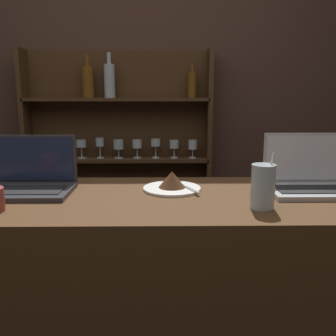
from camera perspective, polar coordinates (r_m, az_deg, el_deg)
name	(u,v)px	position (r m, az deg, el deg)	size (l,w,h in m)	color
bar_counter	(113,320)	(1.60, -8.32, -22.01)	(1.98, 0.61, 1.01)	#4C3019
back_wall	(135,96)	(2.72, -5.01, 10.84)	(7.00, 0.06, 2.70)	#4C3328
back_shelf	(120,163)	(2.70, -7.38, 0.76)	(1.29, 0.18, 1.66)	#472D19
laptop_near	(27,181)	(1.52, -20.68, -1.80)	(0.35, 0.23, 0.21)	#333338
laptop_far	(308,179)	(1.53, 20.52, -1.60)	(0.31, 0.22, 0.22)	#ADADB2
cake_plate	(172,183)	(1.45, 0.62, -2.35)	(0.22, 0.22, 0.07)	white
water_glass	(263,187)	(1.26, 14.27, -2.75)	(0.08, 0.08, 0.19)	silver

